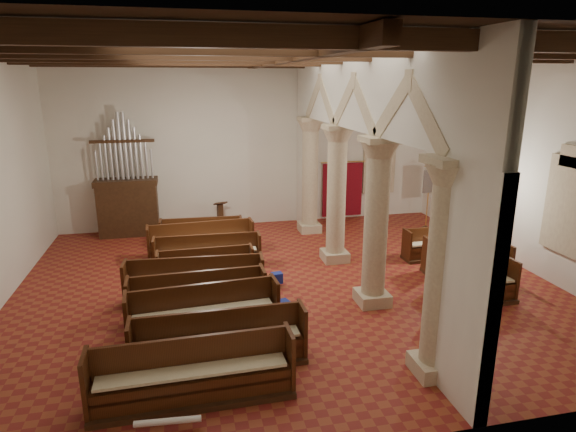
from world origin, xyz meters
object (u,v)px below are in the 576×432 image
(pipe_organ, at_px, (127,197))
(aisle_pew_0, at_px, (479,289))
(lectern, at_px, (220,217))
(processional_banner, at_px, (427,207))
(nave_pew_0, at_px, (194,382))

(pipe_organ, bearing_deg, aisle_pew_0, -40.36)
(lectern, distance_m, processional_banner, 7.59)
(lectern, xyz_separation_m, processional_banner, (7.42, -1.55, 0.36))
(lectern, bearing_deg, pipe_organ, 165.26)
(pipe_organ, height_order, nave_pew_0, pipe_organ)
(nave_pew_0, bearing_deg, processional_banner, 42.54)
(pipe_organ, distance_m, lectern, 3.32)
(lectern, relative_size, nave_pew_0, 0.31)
(lectern, xyz_separation_m, aisle_pew_0, (5.67, -7.51, -0.09))
(pipe_organ, bearing_deg, lectern, -0.17)
(processional_banner, height_order, aisle_pew_0, processional_banner)
(processional_banner, xyz_separation_m, nave_pew_0, (-8.67, -8.30, -0.43))
(pipe_organ, relative_size, aisle_pew_0, 2.32)
(nave_pew_0, xyz_separation_m, aisle_pew_0, (6.92, 2.34, -0.01))
(aisle_pew_0, bearing_deg, processional_banner, 70.73)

